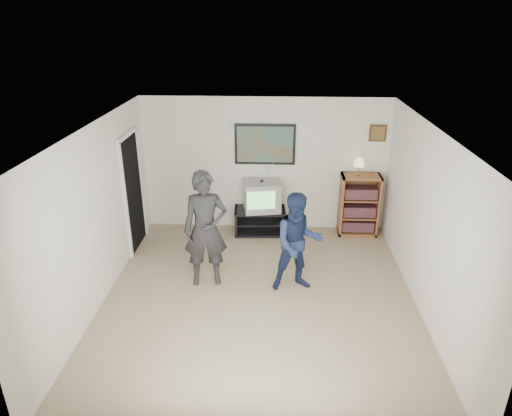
# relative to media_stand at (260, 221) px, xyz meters

# --- Properties ---
(room_shell) EXTENTS (4.51, 5.00, 2.51)m
(room_shell) POSITION_rel_media_stand_xyz_m (0.08, -1.88, 1.01)
(room_shell) COLOR #887156
(room_shell) RESTS_ON ground
(media_stand) EXTENTS (0.97, 0.58, 0.47)m
(media_stand) POSITION_rel_media_stand_xyz_m (0.00, 0.00, 0.00)
(media_stand) COLOR black
(media_stand) RESTS_ON room_shell
(crt_television) EXTENTS (0.73, 0.65, 0.55)m
(crt_television) POSITION_rel_media_stand_xyz_m (0.03, -0.00, 0.51)
(crt_television) COLOR #9F9F9A
(crt_television) RESTS_ON media_stand
(bookshelf) EXTENTS (0.70, 0.40, 1.16)m
(bookshelf) POSITION_rel_media_stand_xyz_m (1.83, 0.05, 0.34)
(bookshelf) COLOR brown
(bookshelf) RESTS_ON room_shell
(table_lamp) EXTENTS (0.20, 0.20, 0.32)m
(table_lamp) POSITION_rel_media_stand_xyz_m (1.77, 0.07, 1.08)
(table_lamp) COLOR beige
(table_lamp) RESTS_ON bookshelf
(person_tall) EXTENTS (0.71, 0.52, 1.79)m
(person_tall) POSITION_rel_media_stand_xyz_m (-0.73, -1.77, 0.66)
(person_tall) COLOR #242426
(person_tall) RESTS_ON room_shell
(person_short) EXTENTS (0.84, 0.70, 1.53)m
(person_short) POSITION_rel_media_stand_xyz_m (0.63, -1.87, 0.53)
(person_short) COLOR #1A2547
(person_short) RESTS_ON room_shell
(controller_left) EXTENTS (0.07, 0.12, 0.03)m
(controller_left) POSITION_rel_media_stand_xyz_m (-0.77, -1.60, 0.87)
(controller_left) COLOR white
(controller_left) RESTS_ON person_tall
(controller_right) EXTENTS (0.09, 0.14, 0.04)m
(controller_right) POSITION_rel_media_stand_xyz_m (0.58, -1.69, 0.77)
(controller_right) COLOR white
(controller_right) RESTS_ON person_short
(poster) EXTENTS (1.10, 0.03, 0.75)m
(poster) POSITION_rel_media_stand_xyz_m (0.08, 0.24, 1.41)
(poster) COLOR black
(poster) RESTS_ON room_shell
(air_vent) EXTENTS (0.28, 0.02, 0.14)m
(air_vent) POSITION_rel_media_stand_xyz_m (-0.47, 0.25, 1.71)
(air_vent) COLOR white
(air_vent) RESTS_ON room_shell
(small_picture) EXTENTS (0.30, 0.03, 0.30)m
(small_picture) POSITION_rel_media_stand_xyz_m (2.08, 0.25, 1.64)
(small_picture) COLOR #422F15
(small_picture) RESTS_ON room_shell
(doorway) EXTENTS (0.03, 0.85, 2.00)m
(doorway) POSITION_rel_media_stand_xyz_m (-2.16, -0.63, 0.76)
(doorway) COLOR black
(doorway) RESTS_ON room_shell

